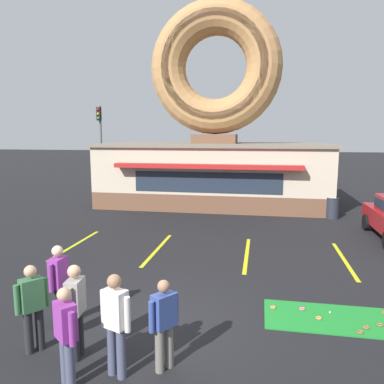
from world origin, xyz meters
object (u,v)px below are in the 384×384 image
Objects in this scene: trash_bin at (333,208)px; pedestrian_beanie_man at (76,307)px; golf_ball at (330,312)px; traffic_light_pole at (100,136)px; pedestrian_hooded_kid at (66,332)px; pedestrian_crossing_woman at (164,321)px; pedestrian_blue_sweater_man at (115,320)px; pedestrian_leather_jacket_man at (32,304)px; pedestrian_clipboard_woman at (59,281)px.

pedestrian_beanie_man is at bearing -117.45° from trash_bin.
traffic_light_pole is at bearing 127.01° from golf_ball.
pedestrian_crossing_woman is (1.36, 0.66, -0.03)m from pedestrian_hooded_kid.
trash_bin is (5.49, 12.60, -0.45)m from pedestrian_blue_sweater_man.
trash_bin is 0.17× the size of traffic_light_pole.
pedestrian_blue_sweater_man reaches higher than pedestrian_hooded_kid.
traffic_light_pole is (-8.06, 19.24, 2.78)m from pedestrian_beanie_man.
pedestrian_blue_sweater_man is at bearing -156.41° from pedestrian_crossing_woman.
pedestrian_hooded_kid is 1.52m from pedestrian_crossing_woman.
pedestrian_blue_sweater_man is (-3.74, -2.79, 0.90)m from golf_ball.
trash_bin is (6.15, 12.95, -0.38)m from pedestrian_hooded_kid.
pedestrian_leather_jacket_man reaches higher than pedestrian_hooded_kid.
pedestrian_beanie_man reaches higher than pedestrian_crossing_woman.
pedestrian_blue_sweater_man reaches higher than golf_ball.
pedestrian_clipboard_woman is 1.00× the size of pedestrian_beanie_man.
pedestrian_crossing_woman is (0.71, 0.31, -0.10)m from pedestrian_blue_sweater_man.
pedestrian_clipboard_woman is (-5.48, -1.46, 0.88)m from golf_ball.
pedestrian_beanie_man reaches higher than pedestrian_leather_jacket_man.
pedestrian_clipboard_woman is at bearing 131.71° from pedestrian_beanie_man.
pedestrian_hooded_kid is 14.35m from trash_bin.
traffic_light_pole is at bearing 112.72° from pedestrian_beanie_man.
pedestrian_crossing_woman is at bearing -111.28° from trash_bin.
pedestrian_hooded_kid reaches higher than trash_bin.
pedestrian_blue_sweater_man reaches higher than pedestrian_crossing_woman.
pedestrian_blue_sweater_man is at bearing -37.59° from pedestrian_clipboard_woman.
traffic_light_pole is (-7.18, 18.26, 2.78)m from pedestrian_clipboard_woman.
pedestrian_clipboard_woman reaches higher than pedestrian_hooded_kid.
pedestrian_clipboard_woman is 0.29× the size of traffic_light_pole.
pedestrian_blue_sweater_man is at bearing -12.93° from pedestrian_leather_jacket_man.
pedestrian_blue_sweater_man is at bearing -22.49° from pedestrian_beanie_man.
pedestrian_beanie_man is at bearing -152.14° from golf_ball.
pedestrian_crossing_woman is 21.75m from traffic_light_pole.
pedestrian_leather_jacket_man is (-1.05, 0.75, 0.01)m from pedestrian_hooded_kid.
pedestrian_hooded_kid is 0.99× the size of pedestrian_leather_jacket_man.
pedestrian_crossing_woman reaches higher than golf_ball.
trash_bin is at bearing 64.60° from pedestrian_hooded_kid.
golf_ball is at bearing -52.99° from traffic_light_pole.
pedestrian_clipboard_woman is 1.31m from pedestrian_beanie_man.
pedestrian_leather_jacket_man is at bearing 167.07° from pedestrian_blue_sweater_man.
traffic_light_pole is (-9.63, 19.29, 2.86)m from pedestrian_crossing_woman.
pedestrian_beanie_man is (-4.61, -2.44, 0.88)m from golf_ball.
pedestrian_clipboard_woman reaches higher than pedestrian_crossing_woman.
traffic_light_pole reaches higher than pedestrian_clipboard_woman.
pedestrian_blue_sweater_man reaches higher than pedestrian_clipboard_woman.
pedestrian_hooded_kid is 0.74m from pedestrian_beanie_man.
pedestrian_blue_sweater_man is 0.78m from pedestrian_crossing_woman.
traffic_light_pole is at bearing 110.58° from pedestrian_leather_jacket_man.
pedestrian_clipboard_woman is at bearing 142.41° from pedestrian_blue_sweater_man.
golf_ball is at bearing 23.76° from pedestrian_leather_jacket_man.
pedestrian_beanie_man is 1.08× the size of pedestrian_crossing_woman.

